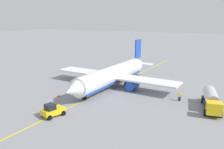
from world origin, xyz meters
TOP-DOWN VIEW (x-y plane):
  - ground_plane at (0.00, 0.00)m, footprint 400.00×400.00m
  - airplane at (-0.47, 0.04)m, footprint 32.94×31.16m
  - fuel_tanker at (4.58, 21.72)m, footprint 10.06×4.04m
  - pushback_tug at (19.20, -1.68)m, footprint 4.05×3.26m
  - refueling_worker at (2.71, 15.91)m, footprint 0.53×0.62m
  - safety_cone_nose at (11.06, -6.83)m, footprint 0.65×0.65m
  - taxi_line_marking at (0.00, 0.00)m, footprint 81.47×8.14m

SIDE VIEW (x-z plane):
  - ground_plane at x=0.00m, z-range 0.00..0.00m
  - taxi_line_marking at x=0.00m, z-range 0.00..0.01m
  - safety_cone_nose at x=11.06m, z-range 0.00..0.72m
  - refueling_worker at x=2.71m, z-range -0.03..1.68m
  - pushback_tug at x=19.20m, z-range -0.09..2.11m
  - fuel_tanker at x=4.58m, z-range 0.14..3.29m
  - airplane at x=-0.47m, z-range -2.18..7.73m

